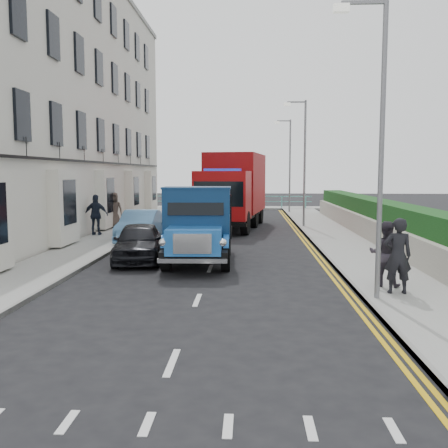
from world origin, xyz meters
The scene contains 22 objects.
ground centered at (0.00, 0.00, 0.00)m, with size 120.00×120.00×0.00m, color black.
pavement_west centered at (-5.20, 9.00, 0.06)m, with size 2.40×38.00×0.12m, color gray.
pavement_east centered at (5.30, 9.00, 0.06)m, with size 2.60×38.00×0.12m, color gray.
promenade centered at (0.00, 29.00, 0.06)m, with size 30.00×2.50×0.12m, color gray.
sea_plane centered at (0.00, 60.00, 0.00)m, with size 120.00×120.00×0.00m, color slate.
terrace_west centered at (-9.47, 13.00, 7.17)m, with size 6.31×30.20×14.25m.
garden_east centered at (7.21, 9.00, 0.90)m, with size 1.45×28.00×1.75m.
seafront_railing centered at (0.00, 28.20, 0.58)m, with size 13.00×0.08×1.11m.
lamp_near centered at (4.18, -2.00, 4.00)m, with size 1.23×0.18×7.00m.
lamp_mid centered at (4.18, 14.00, 4.00)m, with size 1.23×0.18×7.00m.
lamp_far centered at (4.18, 24.00, 4.00)m, with size 1.23×0.18×7.00m.
bedford_lorry centered at (-0.44, 2.47, 1.19)m, with size 2.33×5.54×2.58m.
red_lorry centered at (0.39, 13.95, 2.20)m, with size 3.76×8.19×4.14m.
parked_car_front centered at (-2.60, 3.24, 0.68)m, with size 1.59×3.96×1.35m, color black.
parked_car_mid centered at (-3.60, 8.13, 0.70)m, with size 1.48×4.25×1.40m, color #5A8FC1.
parked_car_rear centered at (-2.60, 12.29, 0.69)m, with size 1.92×4.73×1.37m, color #ADADB2.
seafront_car_left centered at (-2.70, 22.64, 0.80)m, with size 2.64×5.73×1.59m, color black.
seafront_car_right centered at (1.02, 20.14, 0.71)m, with size 1.68×4.17×1.42m, color silver.
pedestrian_east_near centered at (4.90, -1.52, 1.06)m, with size 0.68×0.45×1.87m, color black.
pedestrian_east_far centered at (4.81, -0.73, 0.98)m, with size 0.83×0.65×1.71m, color #35303A.
pedestrian_west_near centered at (-6.00, 9.43, 1.08)m, with size 1.13×0.47×1.93m, color black.
pedestrian_west_far centered at (-6.00, 12.57, 1.08)m, with size 0.93×0.61×1.91m, color #433730.
Camera 1 is at (1.24, -13.80, 3.10)m, focal length 40.00 mm.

